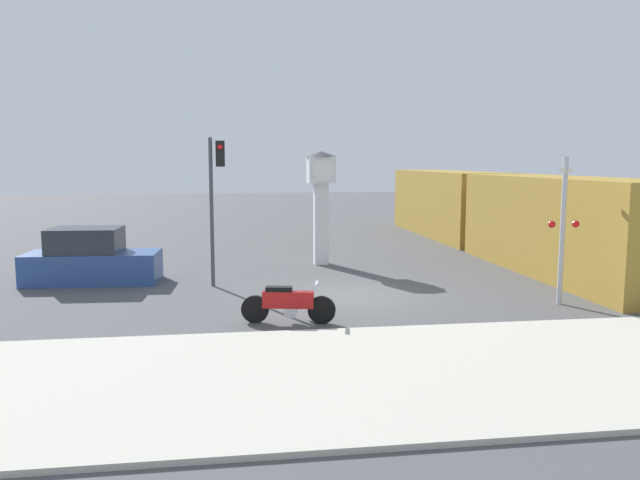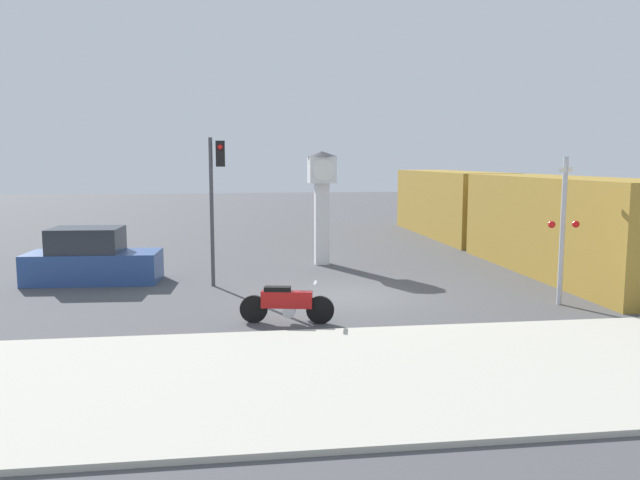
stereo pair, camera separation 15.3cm
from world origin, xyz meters
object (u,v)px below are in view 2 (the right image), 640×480
(clock_tower, at_px, (322,189))
(parked_car, at_px, (92,260))
(freight_train, at_px, (495,213))
(railroad_crossing_signal, at_px, (563,225))
(motorcycle, at_px, (287,303))
(traffic_light, at_px, (216,185))

(clock_tower, bearing_deg, parked_car, -162.06)
(freight_train, height_order, railroad_crossing_signal, railroad_crossing_signal)
(motorcycle, relative_size, parked_car, 0.54)
(clock_tower, relative_size, railroad_crossing_signal, 1.06)
(motorcycle, bearing_deg, clock_tower, 87.91)
(clock_tower, relative_size, parked_car, 1.01)
(freight_train, xyz_separation_m, railroad_crossing_signal, (-2.46, -10.10, 0.51))
(motorcycle, relative_size, traffic_light, 0.49)
(railroad_crossing_signal, bearing_deg, clock_tower, 126.13)
(freight_train, relative_size, traffic_light, 4.88)
(clock_tower, xyz_separation_m, railroad_crossing_signal, (5.59, -7.65, -0.66))
(motorcycle, relative_size, freight_train, 0.10)
(motorcycle, distance_m, railroad_crossing_signal, 7.91)
(parked_car, bearing_deg, clock_tower, 21.05)
(railroad_crossing_signal, bearing_deg, traffic_light, 157.62)
(motorcycle, relative_size, clock_tower, 0.53)
(clock_tower, relative_size, freight_train, 0.19)
(parked_car, bearing_deg, railroad_crossing_signal, -17.44)
(traffic_light, height_order, parked_car, traffic_light)
(traffic_light, height_order, railroad_crossing_signal, traffic_light)
(motorcycle, distance_m, traffic_light, 5.85)
(freight_train, xyz_separation_m, traffic_light, (-11.91, -6.20, 1.49))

